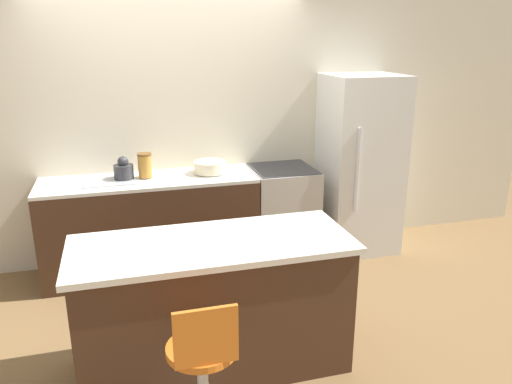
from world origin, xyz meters
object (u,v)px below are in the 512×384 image
oven_range (282,213)px  mixing_bowl (210,167)px  refrigerator (360,165)px  stool_chair (203,374)px  kettle (124,170)px

oven_range → mixing_bowl: size_ratio=3.10×
oven_range → refrigerator: refrigerator is taller
refrigerator → stool_chair: 3.01m
oven_range → kettle: (-1.49, 0.04, 0.54)m
oven_range → refrigerator: (0.81, -0.01, 0.44)m
kettle → mixing_bowl: (0.78, 0.00, -0.03)m
oven_range → refrigerator: bearing=-1.0°
stool_chair → mixing_bowl: bearing=78.2°
mixing_bowl → kettle: bearing=180.0°
stool_chair → kettle: bearing=97.9°
mixing_bowl → stool_chair: bearing=-101.8°
oven_range → stool_chair: oven_range is taller
stool_chair → kettle: (-0.31, 2.26, 0.55)m
kettle → mixing_bowl: 0.78m
mixing_bowl → refrigerator: bearing=-1.9°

